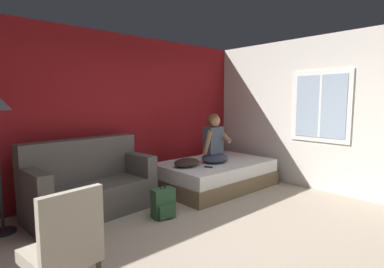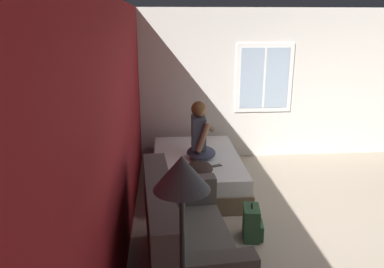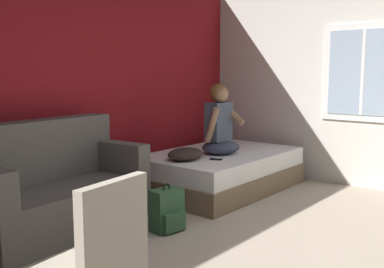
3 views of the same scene
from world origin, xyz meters
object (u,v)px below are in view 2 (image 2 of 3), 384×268
object	(u,v)px
bed	(196,170)
throw_pillow	(200,168)
cell_phone	(217,166)
person_seated	(200,135)
floor_lamp	(182,197)
backpack	(252,223)
couch	(183,244)

from	to	relation	value
bed	throw_pillow	size ratio (longest dim) A/B	4.34
bed	cell_phone	world-z (taller)	cell_phone
person_seated	floor_lamp	distance (m)	3.30
cell_phone	floor_lamp	size ratio (longest dim) A/B	0.08
bed	throw_pillow	world-z (taller)	throw_pillow
backpack	cell_phone	distance (m)	1.19
bed	throw_pillow	xyz separation A→B (m)	(-0.67, 0.02, 0.31)
throw_pillow	bed	bearing A→B (deg)	-1.60
couch	person_seated	size ratio (longest dim) A/B	2.01
bed	backpack	xyz separation A→B (m)	(-1.56, -0.52, -0.04)
bed	couch	xyz separation A→B (m)	(-2.23, 0.33, 0.16)
couch	cell_phone	distance (m)	1.89
couch	floor_lamp	distance (m)	1.48
couch	backpack	world-z (taller)	couch
backpack	throw_pillow	size ratio (longest dim) A/B	0.95
bed	floor_lamp	distance (m)	3.52
cell_phone	throw_pillow	bearing A→B (deg)	106.49
bed	backpack	distance (m)	1.65
throw_pillow	floor_lamp	size ratio (longest dim) A/B	0.28
person_seated	couch	bearing A→B (deg)	170.21
couch	floor_lamp	xyz separation A→B (m)	(-1.06, 0.06, 1.04)
person_seated	floor_lamp	size ratio (longest dim) A/B	0.51
bed	cell_phone	xyz separation A→B (m)	(-0.44, -0.25, 0.25)
backpack	person_seated	bearing A→B (deg)	17.66
bed	cell_phone	bearing A→B (deg)	-149.95
cell_phone	backpack	bearing A→B (deg)	169.24
person_seated	cell_phone	distance (m)	0.55
backpack	floor_lamp	xyz separation A→B (m)	(-1.73, 0.91, 1.24)
cell_phone	floor_lamp	xyz separation A→B (m)	(-2.85, 0.64, 0.94)
person_seated	cell_phone	size ratio (longest dim) A/B	6.08
floor_lamp	throw_pillow	bearing A→B (deg)	-8.03
couch	throw_pillow	distance (m)	1.60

